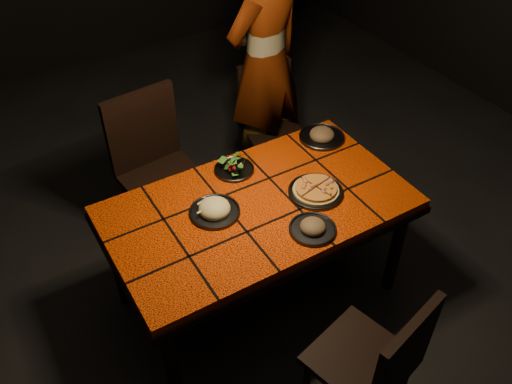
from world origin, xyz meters
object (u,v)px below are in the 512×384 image
dining_table (259,214)px  chair_far_left (155,162)px  chair_near (378,361)px  chair_far_right (268,115)px  plate_pizza (316,190)px  plate_pasta (215,210)px  diner (265,63)px

dining_table → chair_far_left: size_ratio=1.56×
chair_far_left → chair_near: bearing=-86.4°
chair_far_right → plate_pizza: bearing=-99.3°
dining_table → plate_pasta: 0.26m
plate_pasta → dining_table: bearing=-13.7°
chair_far_right → diner: 0.41m
dining_table → diner: (0.68, 1.04, 0.24)m
dining_table → plate_pizza: 0.33m
chair_far_left → plate_pasta: chair_far_left is taller
chair_far_right → plate_pizza: chair_far_right is taller
chair_far_left → chair_far_right: 0.99m
chair_far_right → plate_pasta: 1.36m
chair_far_left → diner: (0.95, 0.23, 0.32)m
plate_pizza → chair_far_left: bearing=122.6°
chair_far_left → chair_far_right: (0.96, 0.19, -0.09)m
chair_far_right → diner: diner is taller
dining_table → chair_far_right: (0.70, 1.01, -0.17)m
dining_table → plate_pasta: size_ratio=6.07×
chair_far_right → chair_near: bearing=-98.2°
chair_far_left → plate_pasta: 0.78m
dining_table → chair_near: bearing=-87.5°
chair_far_right → diner: size_ratio=0.48×
plate_pizza → chair_near: bearing=-107.0°
plate_pizza → plate_pasta: plate_pasta is taller
chair_near → chair_far_right: chair_near is taller
chair_far_right → plate_pasta: (-0.93, -0.95, 0.27)m
chair_far_left → plate_pizza: 1.08m
chair_near → plate_pizza: bearing=-121.3°
chair_near → chair_far_left: size_ratio=0.89×
diner → plate_pizza: bearing=57.3°
dining_table → chair_near: (0.04, -0.96, -0.14)m
plate_pizza → plate_pasta: size_ratio=1.12×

